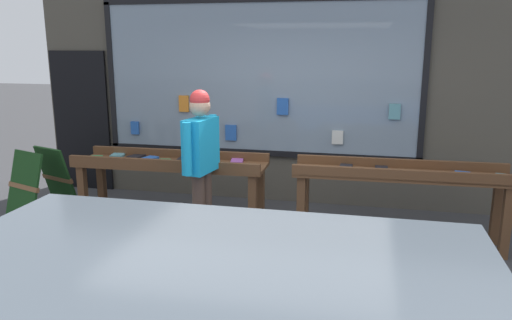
% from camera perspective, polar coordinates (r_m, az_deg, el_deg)
% --- Properties ---
extents(ground_plane, '(40.00, 40.00, 0.00)m').
position_cam_1_polar(ground_plane, '(5.07, 0.46, -12.60)').
color(ground_plane, '#38383A').
extents(shopfront_facade, '(7.58, 0.29, 3.61)m').
position_cam_1_polar(shopfront_facade, '(6.94, 4.24, 9.73)').
color(shopfront_facade, '#4C473D').
rests_on(shopfront_facade, ground_plane).
extents(display_table_left, '(2.35, 0.69, 0.89)m').
position_cam_1_polar(display_table_left, '(6.16, -9.67, -0.99)').
color(display_table_left, brown).
rests_on(display_table_left, ground_plane).
extents(display_table_right, '(2.35, 0.62, 0.92)m').
position_cam_1_polar(display_table_right, '(5.71, 16.15, -2.32)').
color(display_table_right, brown).
rests_on(display_table_right, ground_plane).
extents(person_browsing, '(0.29, 0.67, 1.73)m').
position_cam_1_polar(person_browsing, '(5.46, -6.29, 0.58)').
color(person_browsing, '#4C382D').
rests_on(person_browsing, ground_plane).
extents(small_dog, '(0.40, 0.54, 0.45)m').
position_cam_1_polar(small_dog, '(5.64, -10.03, -6.64)').
color(small_dog, white).
rests_on(small_dog, ground_plane).
extents(sandwich_board_sign, '(0.77, 0.89, 0.87)m').
position_cam_1_polar(sandwich_board_sign, '(7.03, -23.35, -2.38)').
color(sandwich_board_sign, '#193F19').
rests_on(sandwich_board_sign, ground_plane).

